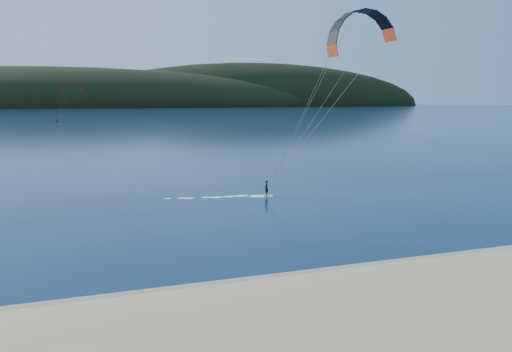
# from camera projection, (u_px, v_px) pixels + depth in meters

# --- Properties ---
(ground) EXTENTS (1800.00, 1800.00, 0.00)m
(ground) POSITION_uv_depth(u_px,v_px,m) (251.00, 329.00, 20.93)
(ground) COLOR #071C36
(ground) RESTS_ON ground
(wet_sand) EXTENTS (220.00, 2.50, 0.10)m
(wet_sand) POSITION_uv_depth(u_px,v_px,m) (224.00, 290.00, 25.13)
(wet_sand) COLOR #967957
(wet_sand) RESTS_ON ground
(headland) EXTENTS (1200.00, 310.00, 140.00)m
(headland) POSITION_uv_depth(u_px,v_px,m) (96.00, 107.00, 719.06)
(headland) COLOR black
(headland) RESTS_ON ground
(kitesurfer_near) EXTENTS (20.98, 9.10, 17.30)m
(kitesurfer_near) POSITION_uv_depth(u_px,v_px,m) (354.00, 54.00, 44.25)
(kitesurfer_near) COLOR #90BF16
(kitesurfer_near) RESTS_ON ground
(kitesurfer_far) EXTENTS (11.07, 6.36, 15.85)m
(kitesurfer_far) POSITION_uv_depth(u_px,v_px,m) (72.00, 90.00, 198.89)
(kitesurfer_far) COLOR #90BF16
(kitesurfer_far) RESTS_ON ground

